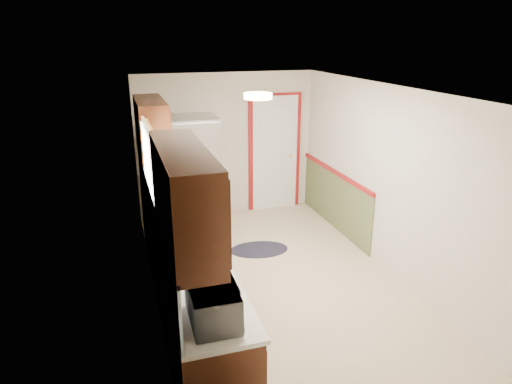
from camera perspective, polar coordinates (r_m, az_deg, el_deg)
room_shell at (r=5.45m, az=2.61°, el=0.08°), size 3.20×5.20×2.52m
kitchen_run at (r=5.06m, az=-9.67°, el=-6.51°), size 0.63×4.00×2.20m
back_wall_trim at (r=7.85m, az=3.92°, el=3.68°), size 1.12×2.30×2.08m
ceiling_fixture at (r=4.90m, az=0.25°, el=11.91°), size 0.30×0.30×0.06m
microwave at (r=3.48m, az=-5.35°, el=-13.27°), size 0.30×0.53×0.36m
refrigerator at (r=7.04m, az=-7.86°, el=1.95°), size 0.77×0.77×1.84m
rug at (r=6.70m, az=0.40°, el=-7.19°), size 0.91×0.65×0.01m
cooktop at (r=6.58m, az=-11.45°, el=0.82°), size 0.49×0.59×0.02m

